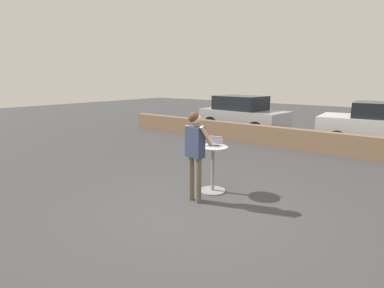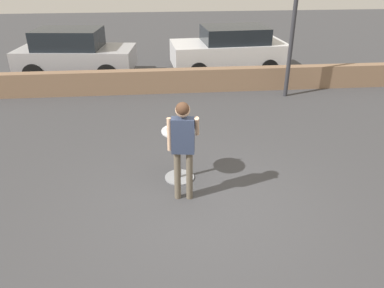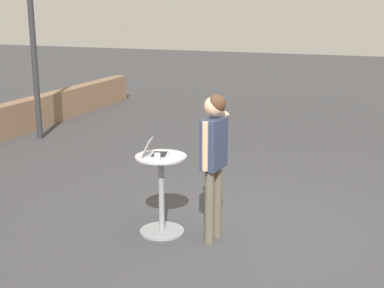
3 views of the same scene
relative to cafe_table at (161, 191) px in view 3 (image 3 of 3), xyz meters
The scene contains 5 objects.
ground_plane 1.18m from the cafe_table, 72.49° to the right, with size 50.00×50.00×0.00m, color #3D3D3F.
cafe_table is the anchor object (origin of this frame).
laptop 0.50m from the cafe_table, 100.28° to the left, with size 0.36×0.36×0.20m.
coffee_mug 0.54m from the cafe_table, 166.75° to the right, with size 0.11×0.07×0.09m.
standing_person 0.88m from the cafe_table, 87.76° to the right, with size 0.54×0.36×1.76m.
Camera 3 is at (-5.93, -1.53, 2.74)m, focal length 50.00 mm.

